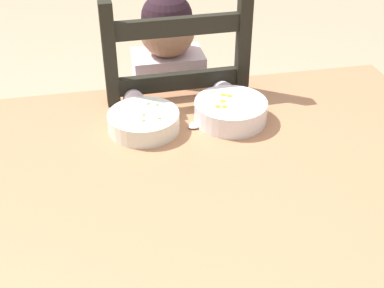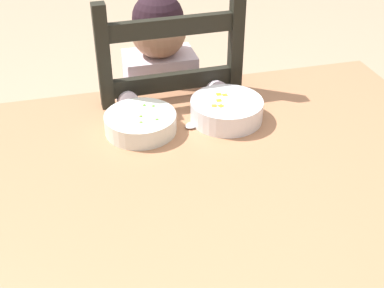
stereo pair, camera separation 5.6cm
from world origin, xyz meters
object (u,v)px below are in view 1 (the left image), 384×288
object	(u,v)px
dining_table	(189,209)
bowl_of_peas	(144,121)
bowl_of_carrots	(231,110)
dining_chair	(172,138)
spoon	(201,123)
child_figure	(170,95)

from	to	relation	value
dining_table	bowl_of_peas	xyz separation A→B (m)	(-0.07, 0.24, 0.11)
bowl_of_carrots	dining_chair	bearing A→B (deg)	111.49
dining_table	dining_chair	xyz separation A→B (m)	(0.05, 0.53, -0.14)
dining_chair	spoon	bearing A→B (deg)	-83.34
dining_chair	bowl_of_carrots	xyz separation A→B (m)	(0.12, -0.30, 0.26)
dining_table	bowl_of_carrots	bearing A→B (deg)	55.60
bowl_of_carrots	spoon	xyz separation A→B (m)	(-0.08, -0.00, -0.03)
dining_table	dining_chair	bearing A→B (deg)	84.98
dining_table	bowl_of_peas	bearing A→B (deg)	106.86
child_figure	bowl_of_carrots	distance (m)	0.33
spoon	bowl_of_carrots	bearing A→B (deg)	2.87
bowl_of_peas	spoon	xyz separation A→B (m)	(0.15, -0.00, -0.02)
dining_chair	spoon	size ratio (longest dim) A/B	7.67
dining_table	bowl_of_carrots	distance (m)	0.31
child_figure	bowl_of_carrots	size ratio (longest dim) A/B	4.91
dining_table	bowl_of_carrots	xyz separation A→B (m)	(0.16, 0.24, 0.12)
dining_chair	bowl_of_carrots	bearing A→B (deg)	-68.51
bowl_of_peas	dining_chair	bearing A→B (deg)	68.06
dining_chair	child_figure	size ratio (longest dim) A/B	1.04
spoon	bowl_of_peas	bearing A→B (deg)	178.49
dining_chair	dining_table	bearing A→B (deg)	-95.02
bowl_of_carrots	child_figure	bearing A→B (deg)	111.97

